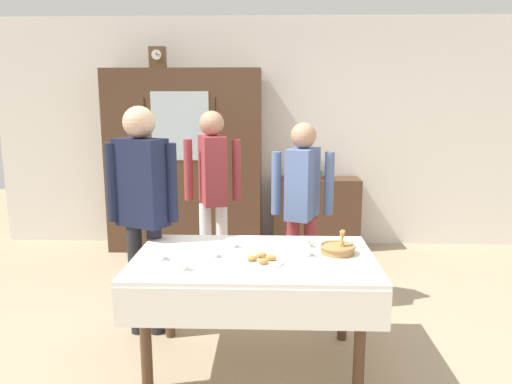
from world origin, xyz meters
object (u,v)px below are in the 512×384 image
(tea_cup_far_left, at_px, (212,254))
(pastry_plate, at_px, (262,260))
(dining_table, at_px, (254,274))
(spoon_mid_left, at_px, (167,252))
(person_behind_table_left, at_px, (213,183))
(mantel_clock, at_px, (158,58))
(person_beside_shelf, at_px, (142,198))
(tea_cup_center, at_px, (305,244))
(tea_cup_front_edge, at_px, (305,253))
(bread_basket, at_px, (338,248))
(tea_cup_near_right, at_px, (181,267))
(tea_cup_far_right, at_px, (231,244))
(bookshelf_low, at_px, (316,213))
(spoon_far_left, at_px, (303,273))
(wall_cabinet, at_px, (185,161))
(book_stack, at_px, (317,175))
(tea_cup_mid_left, at_px, (159,256))
(person_near_right_end, at_px, (302,197))

(tea_cup_far_left, xyz_separation_m, pastry_plate, (0.32, -0.08, -0.01))
(dining_table, bearing_deg, spoon_mid_left, 170.77)
(spoon_mid_left, relative_size, person_behind_table_left, 0.07)
(mantel_clock, xyz_separation_m, spoon_mid_left, (0.59, -2.49, -1.45))
(spoon_mid_left, distance_m, person_beside_shelf, 0.52)
(mantel_clock, distance_m, tea_cup_center, 3.15)
(tea_cup_far_left, relative_size, tea_cup_front_edge, 1.00)
(person_behind_table_left, bearing_deg, bread_basket, -51.39)
(tea_cup_far_left, relative_size, bread_basket, 0.54)
(person_behind_table_left, bearing_deg, dining_table, -72.39)
(bread_basket, bearing_deg, person_beside_shelf, 166.63)
(dining_table, relative_size, person_behind_table_left, 0.94)
(tea_cup_near_right, height_order, spoon_mid_left, tea_cup_near_right)
(tea_cup_front_edge, distance_m, tea_cup_far_right, 0.53)
(mantel_clock, distance_m, spoon_mid_left, 2.95)
(bookshelf_low, height_order, spoon_far_left, bookshelf_low)
(tea_cup_far_right, xyz_separation_m, pastry_plate, (0.22, -0.29, -0.01))
(tea_cup_far_left, distance_m, tea_cup_near_right, 0.29)
(pastry_plate, height_order, person_behind_table_left, person_behind_table_left)
(dining_table, distance_m, bread_basket, 0.58)
(tea_cup_far_left, bearing_deg, person_behind_table_left, 96.51)
(wall_cabinet, xyz_separation_m, spoon_mid_left, (0.32, -2.49, -0.29))
(book_stack, distance_m, tea_cup_front_edge, 2.62)
(wall_cabinet, height_order, bookshelf_low, wall_cabinet)
(tea_cup_front_edge, distance_m, spoon_far_left, 0.31)
(wall_cabinet, xyz_separation_m, mantel_clock, (-0.27, -0.00, 1.17))
(tea_cup_far_left, height_order, tea_cup_center, same)
(person_behind_table_left, bearing_deg, tea_cup_front_edge, -59.70)
(mantel_clock, height_order, tea_cup_mid_left, mantel_clock)
(wall_cabinet, bearing_deg, person_near_right_end, -51.49)
(dining_table, relative_size, bread_basket, 6.54)
(tea_cup_mid_left, distance_m, pastry_plate, 0.66)
(tea_cup_mid_left, distance_m, spoon_far_left, 0.92)
(mantel_clock, bearing_deg, tea_cup_near_right, -75.28)
(tea_cup_far_left, height_order, pastry_plate, tea_cup_far_left)
(tea_cup_near_right, xyz_separation_m, bread_basket, (0.98, 0.36, 0.01))
(pastry_plate, xyz_separation_m, spoon_mid_left, (-0.64, 0.18, -0.01))
(tea_cup_front_edge, height_order, person_beside_shelf, person_beside_shelf)
(person_beside_shelf, bearing_deg, dining_table, -27.88)
(mantel_clock, distance_m, pastry_plate, 3.28)
(dining_table, xyz_separation_m, tea_cup_front_edge, (0.34, 0.03, 0.13))
(tea_cup_far_left, relative_size, tea_cup_far_right, 1.00)
(spoon_mid_left, bearing_deg, tea_cup_far_right, 14.50)
(wall_cabinet, distance_m, book_stack, 1.55)
(book_stack, xyz_separation_m, tea_cup_far_right, (-0.81, -2.44, -0.10))
(book_stack, relative_size, pastry_plate, 0.77)
(tea_cup_near_right, bearing_deg, tea_cup_mid_left, 133.59)
(mantel_clock, distance_m, book_stack, 2.25)
(spoon_far_left, bearing_deg, tea_cup_near_right, 178.54)
(mantel_clock, relative_size, person_near_right_end, 0.15)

